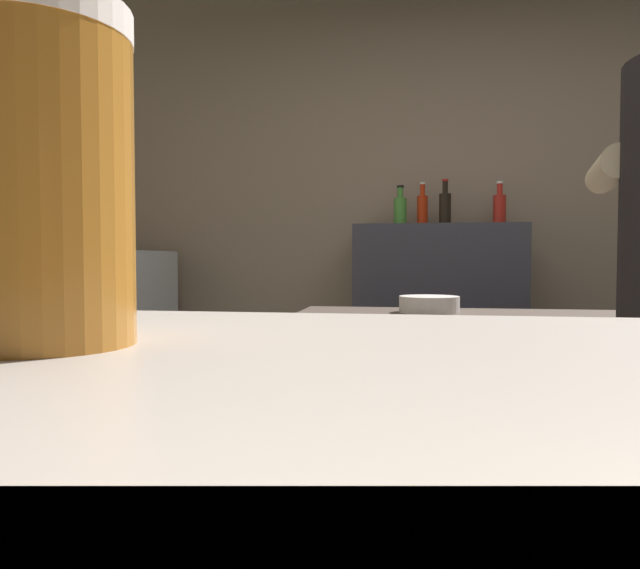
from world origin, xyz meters
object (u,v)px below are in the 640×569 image
Objects in this scene: pint_glass_far at (42,179)px; bottle_soy at (445,208)px; mini_fridge at (102,351)px; bottle_vinegar at (400,210)px; bottle_olive_oil at (422,209)px; bottle_hot_sauce at (500,208)px; mixing_bowl at (429,304)px.

bottle_soy is (0.34, 2.93, 0.25)m from pint_glass_far.
mini_fridge is 1.81m from bottle_vinegar.
bottle_olive_oil is at bearing 170.96° from bottle_soy.
bottle_olive_oil is 0.12m from bottle_soy.
bottle_hot_sauce reaches higher than bottle_vinegar.
mini_fridge is at bearing 149.28° from mixing_bowl.
pint_glass_far is at bearing -96.56° from bottle_soy.
bottle_soy is 0.29m from bottle_hot_sauce.
mini_fridge is 5.14× the size of bottle_vinegar.
mixing_bowl is 1.41m from bottle_hot_sauce.
pint_glass_far is (-0.22, -1.67, 0.18)m from mixing_bowl.
bottle_vinegar is (1.63, 0.21, 0.78)m from mini_fridge.
bottle_soy is 1.06× the size of bottle_hot_sauce.
bottle_olive_oil is (-0.00, 1.27, 0.42)m from mixing_bowl.
bottle_olive_oil is 0.40m from bottle_hot_sauce.
bottle_soy is at bearing 6.63° from mini_fridge.
mixing_bowl is at bearing -30.72° from mini_fridge.
mini_fridge is 2.03m from bottle_soy.
pint_glass_far reaches higher than mixing_bowl.
mini_fridge is 7.33× the size of pint_glass_far.
pint_glass_far is at bearing -60.61° from mini_fridge.
bottle_hot_sauce is (0.52, 0.03, 0.01)m from bottle_vinegar.
bottle_soy is (1.86, 0.22, 0.79)m from mini_fridge.
bottle_vinegar is 0.93× the size of bottle_hot_sauce.
bottle_soy is (0.12, 1.26, 0.43)m from mixing_bowl.
mixing_bowl is at bearing -89.85° from bottle_olive_oil.
bottle_hot_sauce is (0.40, 0.01, -0.00)m from bottle_olive_oil.
bottle_soy is at bearing 2.17° from bottle_vinegar.
pint_glass_far is at bearing -101.89° from bottle_hot_sauce.
mini_fridge is at bearing -172.73° from bottle_vinegar.
bottle_olive_oil is at bearing 85.77° from pint_glass_far.
bottle_soy is (0.12, -0.02, 0.00)m from bottle_olive_oil.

